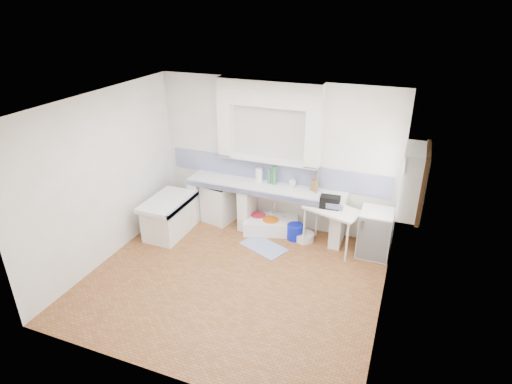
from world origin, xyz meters
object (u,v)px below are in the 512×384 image
(stove, at_px, (219,203))
(fridge, at_px, (375,233))
(side_table, at_px, (331,229))
(sink, at_px, (271,225))

(stove, height_order, fridge, fridge)
(side_table, bearing_deg, fridge, 23.81)
(stove, xyz_separation_m, sink, (1.11, -0.05, -0.26))
(sink, height_order, fridge, fridge)
(stove, xyz_separation_m, fridge, (3.02, -0.15, 0.03))
(stove, xyz_separation_m, side_table, (2.28, -0.23, 0.01))
(stove, distance_m, sink, 1.14)
(side_table, distance_m, fridge, 0.74)
(sink, relative_size, fridge, 1.22)
(fridge, bearing_deg, sink, 177.24)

